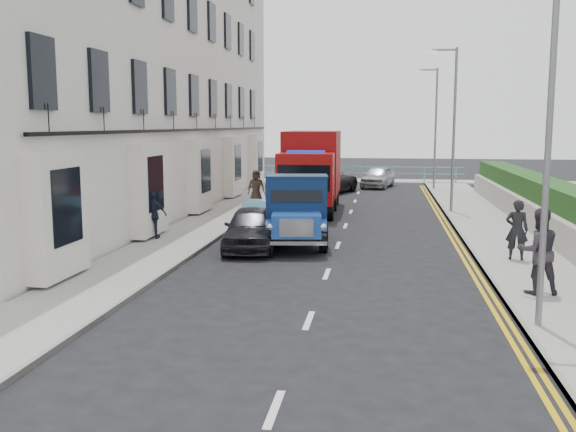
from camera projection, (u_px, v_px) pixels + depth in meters
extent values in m
plane|color=black|center=(319.00, 294.00, 14.54)|extent=(120.00, 120.00, 0.00)
cube|color=gray|center=(205.00, 225.00, 24.10)|extent=(2.40, 38.00, 0.12)
cube|color=gray|center=(494.00, 232.00, 22.56)|extent=(2.60, 38.00, 0.12)
cube|color=gray|center=(362.00, 181.00, 42.92)|extent=(30.00, 2.50, 0.12)
plane|color=slate|center=(372.00, 158.00, 73.28)|extent=(120.00, 120.00, 0.00)
cube|color=silver|center=(131.00, 50.00, 27.66)|extent=(6.00, 30.00, 14.00)
cube|color=black|center=(204.00, 130.00, 27.68)|extent=(0.12, 28.00, 0.10)
cube|color=#B2AD9E|center=(534.00, 219.00, 22.30)|extent=(0.30, 28.00, 1.00)
cube|color=#123A13|center=(556.00, 208.00, 22.14)|extent=(1.20, 28.00, 1.70)
cube|color=#59B2A5|center=(362.00, 167.00, 41.99)|extent=(13.00, 0.08, 0.06)
cube|color=#59B2A5|center=(362.00, 173.00, 42.05)|extent=(13.00, 0.06, 0.05)
cylinder|color=slate|center=(548.00, 142.00, 11.45)|extent=(0.12, 0.12, 7.00)
cylinder|color=slate|center=(454.00, 132.00, 27.12)|extent=(0.12, 0.12, 7.00)
cube|color=slate|center=(445.00, 50.00, 26.71)|extent=(1.00, 0.08, 0.08)
cube|color=beige|center=(432.00, 53.00, 26.80)|extent=(0.35, 0.18, 0.18)
cylinder|color=slate|center=(436.00, 130.00, 36.91)|extent=(0.12, 0.12, 7.00)
cube|color=slate|center=(429.00, 70.00, 36.50)|extent=(1.00, 0.08, 0.08)
cube|color=beige|center=(420.00, 72.00, 36.59)|extent=(0.35, 0.18, 0.18)
cylinder|color=black|center=(269.00, 238.00, 19.26)|extent=(0.36, 0.91, 0.89)
cylinder|color=black|center=(323.00, 238.00, 19.24)|extent=(0.36, 0.91, 0.89)
cylinder|color=black|center=(273.00, 224.00, 21.82)|extent=(0.36, 0.91, 0.89)
cylinder|color=black|center=(320.00, 224.00, 21.80)|extent=(0.36, 0.91, 0.89)
cube|color=black|center=(296.00, 227.00, 20.52)|extent=(2.34, 4.63, 0.17)
cube|color=#1D49A1|center=(296.00, 225.00, 18.78)|extent=(1.58, 1.38, 0.67)
cube|color=silver|center=(296.00, 228.00, 18.16)|extent=(0.97, 0.20, 0.51)
cube|color=#0D2048|center=(296.00, 203.00, 19.75)|extent=(1.98, 1.35, 1.62)
cube|color=black|center=(296.00, 215.00, 21.58)|extent=(2.27, 2.82, 0.11)
cylinder|color=black|center=(282.00, 207.00, 25.86)|extent=(0.33, 1.03, 1.02)
cylinder|color=black|center=(330.00, 208.00, 25.63)|extent=(0.33, 1.03, 1.02)
cylinder|color=black|center=(290.00, 199.00, 28.69)|extent=(0.33, 1.03, 1.02)
cylinder|color=black|center=(333.00, 200.00, 28.46)|extent=(0.33, 1.03, 1.02)
cylinder|color=black|center=(295.00, 194.00, 30.69)|extent=(0.33, 1.03, 1.02)
cylinder|color=black|center=(335.00, 195.00, 30.46)|extent=(0.33, 1.03, 1.02)
cube|color=black|center=(311.00, 196.00, 28.09)|extent=(2.32, 6.55, 0.23)
cube|color=maroon|center=(306.00, 179.00, 25.58)|extent=(2.28, 1.83, 2.04)
cube|color=black|center=(304.00, 178.00, 24.73)|extent=(2.04, 0.13, 1.02)
cube|color=maroon|center=(313.00, 162.00, 28.89)|extent=(2.46, 4.89, 2.78)
imported|color=black|center=(252.00, 228.00, 19.74)|extent=(1.92, 3.98, 1.31)
imported|color=#5698B8|center=(263.00, 220.00, 21.68)|extent=(1.65, 3.90, 1.25)
imported|color=#9D9CA1|center=(301.00, 190.00, 31.50)|extent=(2.06, 4.46, 1.26)
imported|color=black|center=(326.00, 181.00, 35.70)|extent=(3.83, 5.60, 1.42)
imported|color=#A2A3A6|center=(378.00, 177.00, 39.09)|extent=(2.32, 4.08, 1.31)
imported|color=black|center=(517.00, 230.00, 17.58)|extent=(0.67, 0.51, 1.67)
imported|color=#322B35|center=(538.00, 251.00, 14.03)|extent=(1.00, 0.82, 1.90)
imported|color=#1A1D2F|center=(153.00, 215.00, 20.84)|extent=(0.94, 0.42, 1.57)
imported|color=#393129|center=(256.00, 188.00, 29.47)|extent=(0.92, 0.74, 1.64)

